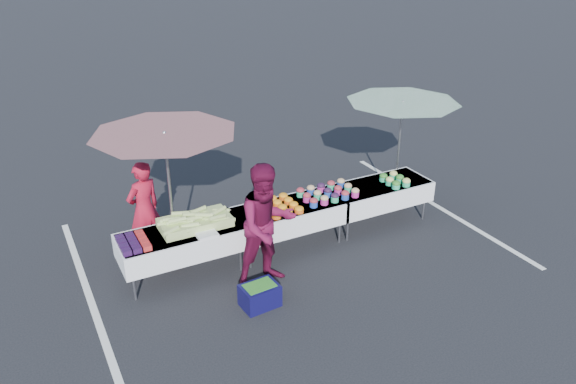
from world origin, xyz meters
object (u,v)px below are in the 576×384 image
table_left (181,241)px  umbrella_right (402,111)px  storage_bin (260,295)px  vendor (144,209)px  customer (267,226)px  umbrella_left (165,145)px  table_center (288,215)px  table_right (378,193)px

table_left → umbrella_right: size_ratio=0.90×
table_left → storage_bin: (0.70, -1.24, -0.41)m
vendor → customer: 2.13m
vendor → umbrella_right: umbrella_right is taller
umbrella_left → storage_bin: size_ratio=4.06×
table_center → vendor: 2.29m
umbrella_left → table_left: bearing=-91.6°
customer → storage_bin: bearing=-128.4°
umbrella_right → storage_bin: size_ratio=3.81×
table_center → umbrella_left: (-1.79, 0.40, 1.40)m
table_left → umbrella_left: size_ratio=0.85×
table_left → customer: 1.35m
vendor → umbrella_left: umbrella_left is taller
umbrella_left → table_right: bearing=-6.4°
umbrella_right → storage_bin: 4.31m
table_left → umbrella_left: 1.46m
table_left → umbrella_left: bearing=88.4°
table_right → umbrella_left: (-3.59, 0.40, 1.40)m
table_left → vendor: 0.95m
umbrella_right → table_right: bearing=-150.3°
table_right → customer: (-2.54, -0.75, 0.36)m
umbrella_right → storage_bin: umbrella_right is taller
table_center → storage_bin: (-1.10, -1.24, -0.41)m
customer → storage_bin: size_ratio=3.50×
table_center → vendor: vendor is taller
vendor → umbrella_right: 4.75m
vendor → storage_bin: size_ratio=2.95×
table_left → table_right: 3.60m
table_right → customer: customer is taller
umbrella_right → customer: bearing=-160.4°
customer → storage_bin: 0.99m
table_center → table_right: bearing=0.0°
umbrella_left → umbrella_right: 4.29m
table_right → customer: bearing=-163.5°
customer → storage_bin: customer is taller
umbrella_right → table_center: bearing=-170.9°
umbrella_right → table_left: bearing=-174.7°
vendor → umbrella_left: bearing=102.3°
table_left → table_center: bearing=0.0°
customer → umbrella_left: bearing=130.7°
table_left → customer: customer is taller
vendor → storage_bin: (1.00, -2.12, -0.63)m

